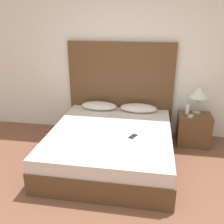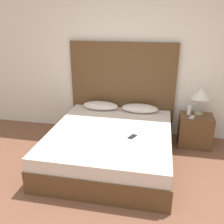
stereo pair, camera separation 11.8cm
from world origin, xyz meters
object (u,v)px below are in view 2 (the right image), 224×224
(bed, at_px, (111,145))
(phone_on_bed, at_px, (132,137))
(nightstand, at_px, (195,131))
(table_lamp, at_px, (201,94))
(phone_on_nightstand, at_px, (192,117))

(bed, distance_m, phone_on_bed, 0.45)
(phone_on_bed, bearing_deg, bed, 155.53)
(bed, relative_size, nightstand, 3.67)
(table_lamp, relative_size, phone_on_nightstand, 2.75)
(phone_on_bed, height_order, table_lamp, table_lamp)
(bed, bearing_deg, phone_on_nightstand, 27.27)
(phone_on_bed, xyz_separation_m, phone_on_nightstand, (0.87, 0.78, 0.05))
(phone_on_bed, bearing_deg, phone_on_nightstand, 41.85)
(bed, xyz_separation_m, phone_on_nightstand, (1.21, 0.63, 0.31))
(table_lamp, bearing_deg, nightstand, -109.84)
(phone_on_nightstand, bearing_deg, table_lamp, 56.51)
(nightstand, xyz_separation_m, table_lamp, (0.03, 0.08, 0.63))
(phone_on_bed, xyz_separation_m, table_lamp, (0.99, 0.96, 0.40))
(nightstand, bearing_deg, phone_on_bed, -137.53)
(bed, xyz_separation_m, phone_on_bed, (0.34, -0.16, 0.26))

